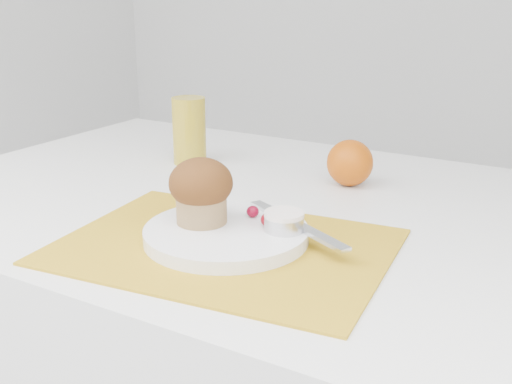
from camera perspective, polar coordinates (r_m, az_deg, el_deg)
The scene contains 10 objects.
placemat at distance 0.86m, azimuth -2.85°, elevation -4.85°, with size 0.43×0.32×0.00m, color gold.
plate at distance 0.88m, azimuth -2.67°, elevation -3.73°, with size 0.22×0.22×0.02m, color white.
ramekin at distance 0.86m, azimuth 2.51°, elevation -2.70°, with size 0.05×0.05×0.02m, color #BDBCC1.
cream at distance 0.86m, azimuth 2.52°, elevation -1.98°, with size 0.05×0.05×0.01m, color white.
raspberry_near at distance 0.91m, azimuth -0.29°, elevation -1.74°, with size 0.02×0.02×0.02m, color #580213.
raspberry_far at distance 0.87m, azimuth 1.11°, elevation -2.48°, with size 0.02×0.02×0.02m, color #570209.
butter_knife at distance 0.88m, azimuth 3.61°, elevation -2.88°, with size 0.21×0.02×0.01m, color silver.
orange at distance 1.12m, azimuth 8.34°, elevation 2.58°, with size 0.08×0.08×0.08m, color #C05006.
juice_glass at distance 1.25m, azimuth -5.96°, elevation 5.45°, with size 0.06×0.06×0.13m, color gold.
muffin at distance 0.88m, azimuth -4.91°, elevation 0.21°, with size 0.09×0.09×0.09m.
Camera 1 is at (0.50, -0.80, 1.09)m, focal length 45.00 mm.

